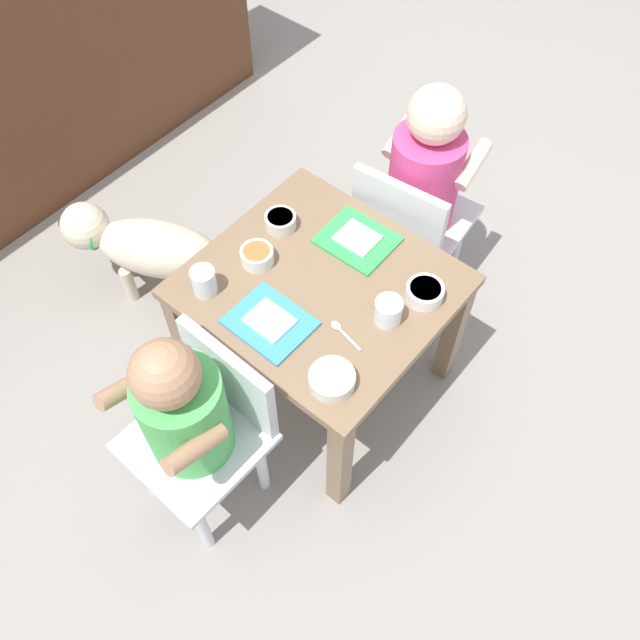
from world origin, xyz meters
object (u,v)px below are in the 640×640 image
object	(u,v)px
food_tray_left	(270,322)
food_tray_right	(357,239)
dog	(144,245)
veggie_bowl_far	(425,292)
cereal_bowl_left_side	(332,379)
spoon_by_left_tray	(343,333)
seated_child_right	(423,179)
water_cup_right	(388,312)
cereal_bowl_right_side	(280,221)
seated_child_left	(187,411)
veggie_bowl_near	(257,256)
dining_table	(320,302)
water_cup_left	(204,282)

from	to	relation	value
food_tray_left	food_tray_right	size ratio (longest dim) A/B	1.02
dog	veggie_bowl_far	distance (m)	0.87
cereal_bowl_left_side	spoon_by_left_tray	xyz separation A→B (m)	(0.11, 0.06, -0.02)
seated_child_right	veggie_bowl_far	xyz separation A→B (m)	(-0.31, -0.22, 0.01)
food_tray_right	spoon_by_left_tray	bearing A→B (deg)	-148.55
water_cup_right	cereal_bowl_right_side	bearing A→B (deg)	81.45
seated_child_left	food_tray_right	xyz separation A→B (m)	(0.59, 0.01, 0.01)
seated_child_right	cereal_bowl_left_side	world-z (taller)	seated_child_right
water_cup_right	cereal_bowl_left_side	bearing A→B (deg)	-177.59
seated_child_left	food_tray_right	size ratio (longest dim) A/B	3.81
dog	food_tray_right	world-z (taller)	food_tray_right
food_tray_right	spoon_by_left_tray	size ratio (longest dim) A/B	1.79
food_tray_left	veggie_bowl_far	xyz separation A→B (m)	(0.28, -0.22, 0.01)
veggie_bowl_near	veggie_bowl_far	distance (m)	0.41
dining_table	water_cup_left	distance (m)	0.29
seated_child_right	dog	size ratio (longest dim) A/B	1.50
food_tray_right	cereal_bowl_left_side	size ratio (longest dim) A/B	1.78
food_tray_right	cereal_bowl_left_side	world-z (taller)	cereal_bowl_left_side
dog	cereal_bowl_left_side	distance (m)	0.83
cereal_bowl_right_side	veggie_bowl_near	bearing A→B (deg)	-165.02
dog	seated_child_left	bearing A→B (deg)	-120.33
water_cup_right	dining_table	bearing A→B (deg)	96.01
seated_child_left	seated_child_right	distance (m)	0.86
water_cup_right	cereal_bowl_left_side	size ratio (longest dim) A/B	0.64
dining_table	veggie_bowl_near	xyz separation A→B (m)	(-0.04, 0.16, 0.10)
dog	food_tray_right	xyz separation A→B (m)	(0.24, -0.58, 0.24)
seated_child_left	water_cup_left	size ratio (longest dim) A/B	9.83
seated_child_right	water_cup_right	size ratio (longest dim) A/B	11.23
dog	water_cup_left	bearing A→B (deg)	-104.12
seated_child_right	food_tray_left	world-z (taller)	seated_child_right
seated_child_left	cereal_bowl_left_side	bearing A→B (deg)	-38.96
cereal_bowl_right_side	veggie_bowl_far	size ratio (longest dim) A/B	0.89
water_cup_left	food_tray_right	bearing A→B (deg)	-27.23
dining_table	cereal_bowl_right_side	world-z (taller)	cereal_bowl_right_side
food_tray_left	cereal_bowl_right_side	xyz separation A→B (m)	(0.24, 0.18, 0.01)
dog	cereal_bowl_left_side	xyz separation A→B (m)	(-0.11, -0.79, 0.25)
seated_child_left	food_tray_right	distance (m)	0.59
water_cup_left	cereal_bowl_right_side	world-z (taller)	water_cup_left
dining_table	seated_child_right	xyz separation A→B (m)	(0.43, 0.01, 0.09)
food_tray_right	veggie_bowl_near	xyz separation A→B (m)	(-0.20, 0.14, 0.02)
water_cup_right	food_tray_right	bearing A→B (deg)	54.36
food_tray_right	water_cup_left	xyz separation A→B (m)	(-0.35, 0.18, 0.02)
veggie_bowl_near	veggie_bowl_far	xyz separation A→B (m)	(0.17, -0.37, -0.00)
dining_table	water_cup_right	world-z (taller)	water_cup_right
water_cup_right	water_cup_left	bearing A→B (deg)	118.76
spoon_by_left_tray	veggie_bowl_near	bearing A→B (deg)	83.95
cereal_bowl_right_side	seated_child_right	bearing A→B (deg)	-26.96
cereal_bowl_right_side	veggie_bowl_near	size ratio (longest dim) A/B	0.98
seated_child_right	spoon_by_left_tray	size ratio (longest dim) A/B	7.18
food_tray_right	veggie_bowl_far	bearing A→B (deg)	-99.32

